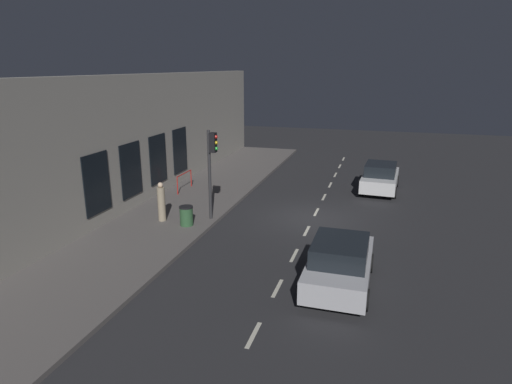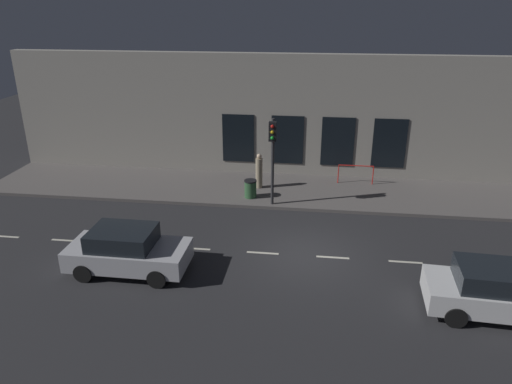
# 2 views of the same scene
# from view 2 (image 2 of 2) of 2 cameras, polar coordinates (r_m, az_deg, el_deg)

# --- Properties ---
(ground_plane) EXTENTS (60.00, 60.00, 0.00)m
(ground_plane) POSITION_cam_2_polar(r_m,az_deg,el_deg) (17.84, 5.96, -7.60)
(ground_plane) COLOR #28282B
(sidewalk) EXTENTS (4.50, 32.00, 0.15)m
(sidewalk) POSITION_cam_2_polar(r_m,az_deg,el_deg) (23.45, 6.46, 0.06)
(sidewalk) COLOR #5B5654
(sidewalk) RESTS_ON ground
(building_facade) EXTENTS (0.65, 32.00, 6.36)m
(building_facade) POSITION_cam_2_polar(r_m,az_deg,el_deg) (24.97, 6.91, 8.85)
(building_facade) COLOR gray
(building_facade) RESTS_ON ground
(lane_centre_line) EXTENTS (0.12, 27.20, 0.01)m
(lane_centre_line) POSITION_cam_2_polar(r_m,az_deg,el_deg) (17.85, 9.20, -7.74)
(lane_centre_line) COLOR beige
(lane_centre_line) RESTS_ON ground
(traffic_light) EXTENTS (0.48, 0.32, 3.96)m
(traffic_light) POSITION_cam_2_polar(r_m,az_deg,el_deg) (20.69, 2.00, 5.45)
(traffic_light) COLOR #2D2D30
(traffic_light) RESTS_ON sidewalk
(parked_car_0) EXTENTS (2.09, 4.18, 1.58)m
(parked_car_0) POSITION_cam_2_polar(r_m,az_deg,el_deg) (16.01, 26.84, -10.56)
(parked_car_0) COLOR silver
(parked_car_0) RESTS_ON ground
(parked_car_1) EXTENTS (1.99, 4.12, 1.58)m
(parked_car_1) POSITION_cam_2_polar(r_m,az_deg,el_deg) (17.05, -15.19, -6.77)
(parked_car_1) COLOR #B7B7BC
(parked_car_1) RESTS_ON ground
(pedestrian_0) EXTENTS (0.45, 0.45, 1.74)m
(pedestrian_0) POSITION_cam_2_polar(r_m,az_deg,el_deg) (23.34, 0.37, 2.41)
(pedestrian_0) COLOR gray
(pedestrian_0) RESTS_ON sidewalk
(trash_bin) EXTENTS (0.59, 0.59, 0.85)m
(trash_bin) POSITION_cam_2_polar(r_m,az_deg,el_deg) (22.30, -0.67, 0.41)
(trash_bin) COLOR #2D5633
(trash_bin) RESTS_ON sidewalk
(red_railing) EXTENTS (0.05, 1.77, 0.97)m
(red_railing) POSITION_cam_2_polar(r_m,az_deg,el_deg) (24.42, 11.89, 2.55)
(red_railing) COLOR red
(red_railing) RESTS_ON sidewalk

